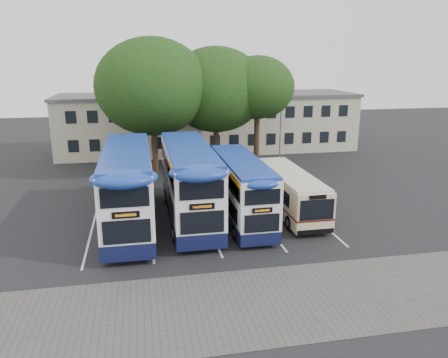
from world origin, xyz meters
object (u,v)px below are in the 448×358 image
tree_right (258,88)px  bus_dd_right (241,187)px  tree_left (152,87)px  lamp_post (281,110)px  bus_dd_left (128,184)px  bus_single (289,189)px  tree_mid (216,90)px  bus_dd_mid (189,179)px

tree_right → bus_dd_right: 14.28m
tree_left → lamp_post: bearing=12.0°
bus_dd_right → bus_dd_left: bearing=177.2°
lamp_post → bus_single: 15.28m
bus_dd_left → bus_dd_right: bearing=-2.8°
tree_mid → tree_right: tree_mid is taller
bus_single → tree_right: bearing=85.5°
tree_mid → bus_dd_left: (-7.79, -13.40, -4.57)m
bus_dd_mid → tree_right: bearing=57.0°
tree_right → bus_single: tree_right is taller
tree_right → bus_dd_mid: bearing=-123.0°
tree_mid → bus_dd_mid: size_ratio=0.97×
tree_right → tree_left: bearing=179.9°
bus_dd_left → lamp_post: bearing=45.7°
tree_mid → bus_dd_mid: tree_mid is taller
tree_left → tree_right: bearing=-0.1°
bus_dd_left → bus_dd_mid: size_ratio=1.01×
tree_left → bus_dd_mid: size_ratio=1.03×
tree_right → bus_single: 13.09m
bus_dd_mid → bus_dd_right: 3.32m
tree_right → lamp_post: bearing=40.0°
lamp_post → tree_mid: (-6.69, -1.44, 2.13)m
lamp_post → tree_mid: 7.17m
bus_single → bus_dd_mid: bearing=-179.9°
tree_mid → lamp_post: bearing=12.2°
bus_dd_left → bus_single: size_ratio=1.25×
bus_dd_right → bus_single: size_ratio=1.04×
tree_left → bus_dd_mid: bearing=-82.0°
tree_right → bus_dd_mid: 14.73m
lamp_post → tree_left: 12.89m
bus_dd_right → bus_single: 3.66m
bus_dd_mid → bus_single: bus_dd_mid is taller
tree_left → bus_single: tree_left is taller
tree_left → bus_single: bearing=-54.6°
bus_dd_mid → bus_dd_right: size_ratio=1.19×
lamp_post → bus_dd_left: (-14.48, -14.84, -2.44)m
tree_right → bus_single: (-0.91, -11.66, -5.87)m
lamp_post → bus_dd_right: 17.20m
bus_single → tree_left: bearing=125.4°
tree_mid → bus_single: size_ratio=1.19×
tree_mid → bus_dd_left: size_ratio=0.96×
tree_left → tree_mid: tree_left is taller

